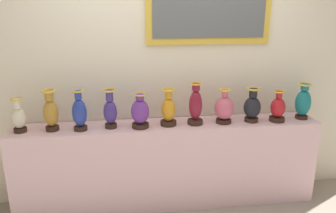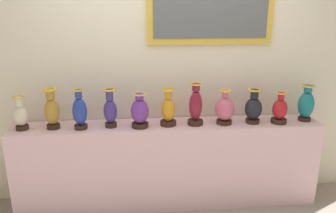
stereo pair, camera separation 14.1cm
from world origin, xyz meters
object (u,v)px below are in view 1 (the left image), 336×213
object	(u,v)px
vase_violet	(140,112)
vase_amber	(168,110)
vase_cobalt	(80,113)
vase_rose	(224,108)
vase_crimson	(278,108)
vase_ivory	(19,118)
vase_onyx	(252,107)
vase_ochre	(51,112)
vase_burgundy	(196,106)
vase_teal	(303,102)
vase_indigo	(110,111)

from	to	relation	value
vase_violet	vase_amber	world-z (taller)	vase_amber
vase_cobalt	vase_rose	bearing A→B (deg)	0.66
vase_crimson	vase_ivory	bearing A→B (deg)	179.18
vase_onyx	vase_crimson	world-z (taller)	vase_onyx
vase_ochre	vase_burgundy	size ratio (longest dim) A/B	0.94
vase_rose	vase_teal	xyz separation A→B (m)	(0.83, 0.02, 0.02)
vase_rose	vase_onyx	distance (m)	0.28
vase_amber	vase_ivory	bearing A→B (deg)	179.85
vase_ivory	vase_cobalt	size ratio (longest dim) A/B	0.83
vase_violet	vase_onyx	world-z (taller)	vase_onyx
vase_burgundy	vase_violet	bearing A→B (deg)	-177.48
vase_ivory	vase_rose	distance (m)	1.91
vase_onyx	vase_ivory	bearing A→B (deg)	179.74
vase_indigo	vase_onyx	bearing A→B (deg)	-0.39
vase_crimson	vase_teal	distance (m)	0.29
vase_crimson	vase_amber	bearing A→B (deg)	178.33
vase_indigo	vase_crimson	size ratio (longest dim) A/B	1.19
vase_ivory	vase_amber	world-z (taller)	vase_amber
vase_cobalt	vase_burgundy	size ratio (longest dim) A/B	0.93
vase_crimson	vase_burgundy	bearing A→B (deg)	178.09
vase_ochre	vase_teal	distance (m)	2.45
vase_ivory	vase_cobalt	xyz separation A→B (m)	(0.54, -0.03, 0.03)
vase_ivory	vase_onyx	world-z (taller)	vase_onyx
vase_ochre	vase_crimson	xyz separation A→B (m)	(2.17, -0.04, -0.05)
vase_violet	vase_burgundy	distance (m)	0.53
vase_amber	vase_onyx	distance (m)	0.83
vase_ochre	vase_ivory	bearing A→B (deg)	-179.51
vase_ivory	vase_burgundy	world-z (taller)	vase_burgundy
vase_ivory	vase_violet	distance (m)	1.09
vase_amber	vase_indigo	bearing A→B (deg)	179.69
vase_ochre	vase_teal	size ratio (longest dim) A/B	1.06
vase_onyx	vase_cobalt	bearing A→B (deg)	-179.37
vase_teal	vase_burgundy	bearing A→B (deg)	-179.13
vase_ivory	vase_amber	xyz separation A→B (m)	(1.36, -0.00, 0.02)
vase_violet	vase_onyx	xyz separation A→B (m)	(1.10, 0.02, 0.00)
vase_ivory	vase_cobalt	bearing A→B (deg)	-2.99
vase_rose	vase_onyx	size ratio (longest dim) A/B	1.00
vase_ochre	vase_burgundy	xyz separation A→B (m)	(1.34, -0.01, 0.00)
vase_ivory	vase_burgundy	distance (m)	1.63
vase_burgundy	vase_onyx	world-z (taller)	vase_burgundy
vase_violet	vase_rose	bearing A→B (deg)	1.31
vase_indigo	vase_teal	bearing A→B (deg)	0.29
vase_ivory	vase_indigo	xyz separation A→B (m)	(0.82, -0.00, 0.03)
vase_burgundy	vase_rose	bearing A→B (deg)	-0.97
vase_burgundy	vase_rose	world-z (taller)	vase_burgundy
vase_ivory	vase_indigo	size ratio (longest dim) A/B	0.85
vase_burgundy	vase_crimson	xyz separation A→B (m)	(0.82, -0.03, -0.05)
vase_teal	vase_violet	bearing A→B (deg)	-178.59
vase_rose	vase_crimson	size ratio (longest dim) A/B	1.10
vase_indigo	vase_crimson	distance (m)	1.63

